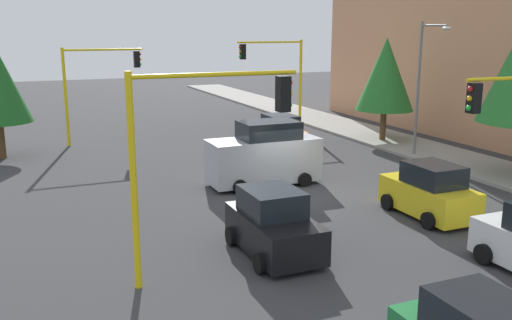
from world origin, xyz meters
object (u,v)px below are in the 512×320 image
(traffic_signal_far_left, at_px, (277,67))
(delivery_van_silver, at_px, (264,156))
(street_lamp_curbside, at_px, (424,75))
(car_yellow, at_px, (429,192))
(car_black, at_px, (274,225))
(car_orange, at_px, (279,134))
(tree_roadside_mid, at_px, (386,74))
(traffic_signal_far_right, at_px, (97,76))
(traffic_signal_near_right, at_px, (202,133))

(traffic_signal_far_left, height_order, delivery_van_silver, traffic_signal_far_left)
(traffic_signal_far_left, distance_m, street_lamp_curbside, 10.95)
(delivery_van_silver, distance_m, car_yellow, 7.31)
(traffic_signal_far_left, xyz_separation_m, car_black, (19.27, -9.02, -3.30))
(delivery_van_silver, distance_m, car_orange, 7.45)
(tree_roadside_mid, xyz_separation_m, car_orange, (-0.43, -6.66, -3.13))
(traffic_signal_far_left, xyz_separation_m, car_orange, (5.57, -2.40, -3.30))
(traffic_signal_far_right, relative_size, car_yellow, 1.51)
(traffic_signal_near_right, relative_size, car_orange, 1.46)
(delivery_van_silver, bearing_deg, car_black, -21.68)
(car_orange, bearing_deg, traffic_signal_far_right, -121.65)
(traffic_signal_far_left, height_order, tree_roadside_mid, tree_roadside_mid)
(traffic_signal_far_left, distance_m, car_yellow, 18.74)
(tree_roadside_mid, relative_size, delivery_van_silver, 1.28)
(traffic_signal_far_right, distance_m, street_lamp_curbside, 18.16)
(car_black, bearing_deg, traffic_signal_far_right, -172.88)
(street_lamp_curbside, bearing_deg, delivery_van_silver, -80.47)
(traffic_signal_near_right, xyz_separation_m, car_yellow, (-1.72, 9.01, -3.09))
(traffic_signal_near_right, xyz_separation_m, street_lamp_curbside, (-9.61, 14.89, 0.36))
(tree_roadside_mid, relative_size, car_yellow, 1.65)
(tree_roadside_mid, height_order, delivery_van_silver, tree_roadside_mid)
(traffic_signal_far_right, relative_size, traffic_signal_far_left, 0.94)
(traffic_signal_near_right, distance_m, delivery_van_silver, 9.97)
(street_lamp_curbside, xyz_separation_m, car_yellow, (7.89, -5.88, -3.45))
(traffic_signal_near_right, bearing_deg, car_orange, 147.96)
(car_yellow, bearing_deg, traffic_signal_far_right, -153.76)
(traffic_signal_far_left, bearing_deg, car_orange, -23.29)
(delivery_van_silver, bearing_deg, traffic_signal_far_right, -156.18)
(traffic_signal_far_right, distance_m, delivery_van_silver, 13.39)
(street_lamp_curbside, bearing_deg, traffic_signal_far_right, -124.91)
(traffic_signal_far_right, xyz_separation_m, car_yellow, (18.28, 9.01, -3.08))
(traffic_signal_far_left, relative_size, car_orange, 1.54)
(tree_roadside_mid, xyz_separation_m, car_yellow, (12.28, -6.68, -3.13))
(traffic_signal_far_right, xyz_separation_m, car_black, (19.27, 2.41, -3.08))
(tree_roadside_mid, relative_size, car_black, 1.68)
(traffic_signal_far_right, bearing_deg, delivery_van_silver, 23.82)
(street_lamp_curbside, distance_m, car_yellow, 10.43)
(traffic_signal_near_right, bearing_deg, traffic_signal_far_left, 150.25)
(traffic_signal_far_left, relative_size, delivery_van_silver, 1.24)
(street_lamp_curbside, relative_size, delivery_van_silver, 1.46)
(street_lamp_curbside, bearing_deg, car_black, -54.57)
(traffic_signal_near_right, xyz_separation_m, car_black, (-0.73, 2.41, -3.09))
(traffic_signal_far_right, bearing_deg, car_orange, 58.35)
(traffic_signal_far_right, bearing_deg, traffic_signal_far_left, 90.00)
(traffic_signal_far_left, bearing_deg, street_lamp_curbside, 18.42)
(delivery_van_silver, xyz_separation_m, car_orange, (-6.43, 3.74, -0.39))
(tree_roadside_mid, height_order, car_black, tree_roadside_mid)
(delivery_van_silver, relative_size, car_yellow, 1.29)
(traffic_signal_far_left, xyz_separation_m, street_lamp_curbside, (10.39, 3.46, 0.15))
(street_lamp_curbside, distance_m, car_orange, 8.33)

